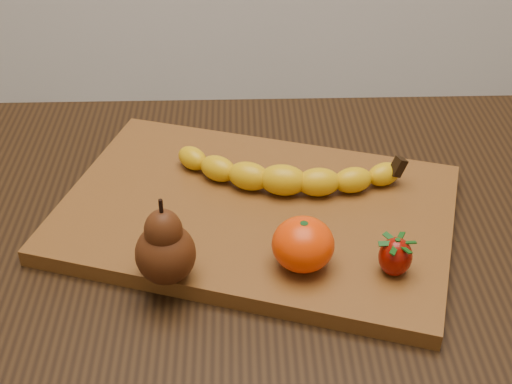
{
  "coord_description": "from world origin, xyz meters",
  "views": [
    {
      "loc": [
        -0.02,
        -0.62,
        1.28
      ],
      "look_at": [
        -0.0,
        0.05,
        0.8
      ],
      "focal_mm": 50.0,
      "sensor_mm": 36.0,
      "label": 1
    }
  ],
  "objects_px": {
    "table": "(258,309)",
    "mandarin": "(303,244)",
    "pear": "(164,240)",
    "cutting_board": "(256,213)"
  },
  "relations": [
    {
      "from": "table",
      "to": "mandarin",
      "type": "distance_m",
      "value": 0.16
    },
    {
      "from": "pear",
      "to": "mandarin",
      "type": "xyz_separation_m",
      "value": [
        0.14,
        0.01,
        -0.02
      ]
    },
    {
      "from": "table",
      "to": "cutting_board",
      "type": "height_order",
      "value": "cutting_board"
    },
    {
      "from": "cutting_board",
      "to": "mandarin",
      "type": "height_order",
      "value": "mandarin"
    },
    {
      "from": "table",
      "to": "mandarin",
      "type": "xyz_separation_m",
      "value": [
        0.04,
        -0.05,
        0.15
      ]
    },
    {
      "from": "table",
      "to": "mandarin",
      "type": "bearing_deg",
      "value": -50.28
    },
    {
      "from": "pear",
      "to": "mandarin",
      "type": "bearing_deg",
      "value": 5.84
    },
    {
      "from": "table",
      "to": "pear",
      "type": "relative_size",
      "value": 10.35
    },
    {
      "from": "pear",
      "to": "mandarin",
      "type": "height_order",
      "value": "pear"
    },
    {
      "from": "cutting_board",
      "to": "pear",
      "type": "xyz_separation_m",
      "value": [
        -0.09,
        -0.12,
        0.06
      ]
    }
  ]
}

